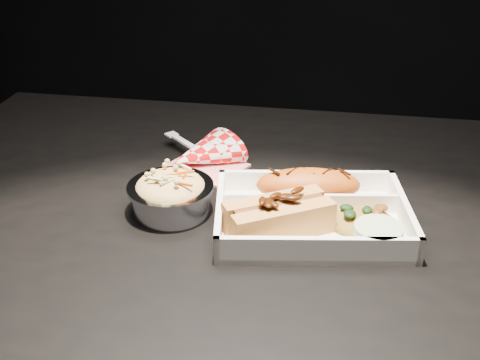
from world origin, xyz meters
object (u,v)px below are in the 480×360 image
Objects in this scene: napkin_fork at (202,155)px; dining_table at (277,267)px; hotdog at (279,214)px; foil_coleslaw_cup at (171,192)px; food_tray at (311,219)px; fried_pastry at (308,185)px.

dining_table is at bearing -0.28° from napkin_fork.
napkin_fork is (-0.14, 0.19, -0.02)m from hotdog.
foil_coleslaw_cup is (-0.15, 0.04, -0.00)m from hotdog.
fried_pastry is (-0.01, 0.05, 0.02)m from food_tray.
foil_coleslaw_cup is at bearing 170.30° from food_tray.
foil_coleslaw_cup is (-0.19, 0.00, 0.02)m from food_tray.
foil_coleslaw_cup and napkin_fork have the same top height.
dining_table is 10.21× the size of foil_coleslaw_cup.
foil_coleslaw_cup is at bearing -171.52° from dining_table.
hotdog is at bearing -149.23° from food_tray.
hotdog is 0.16m from foil_coleslaw_cup.
dining_table is 0.19m from foil_coleslaw_cup.
hotdog is at bearing -109.65° from fried_pastry.
dining_table is 0.14m from hotdog.
food_tray is 1.90× the size of fried_pastry.
napkin_fork is at bearing 96.33° from hotdog.
food_tray is 0.19m from foil_coleslaw_cup.
napkin_fork reaches higher than food_tray.
napkin_fork reaches higher than hotdog.
napkin_fork is at bearing 87.11° from foil_coleslaw_cup.
foil_coleslaw_cup reaches higher than hotdog.
dining_table is at bearing 142.96° from food_tray.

